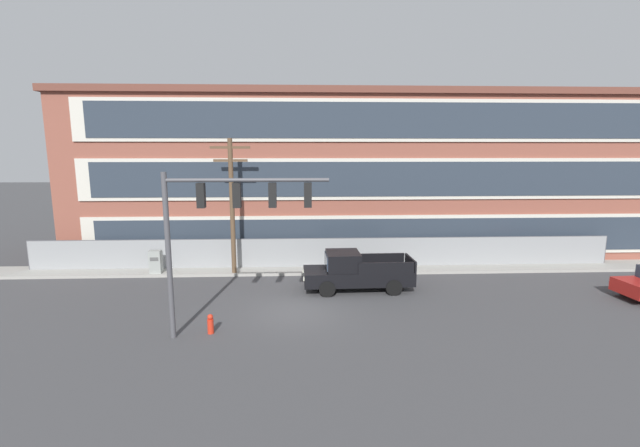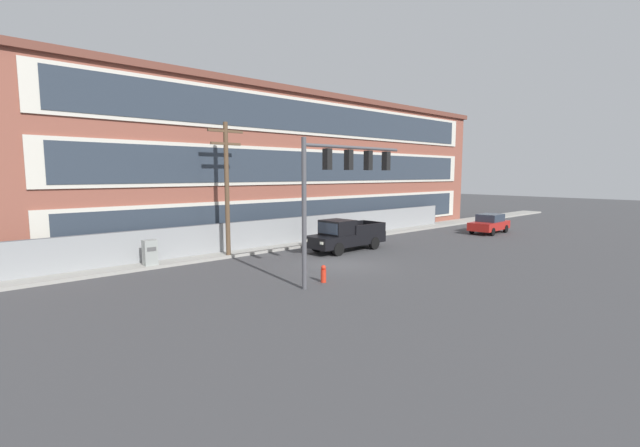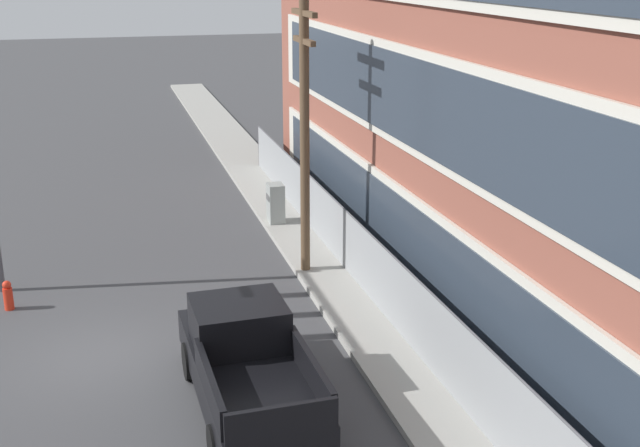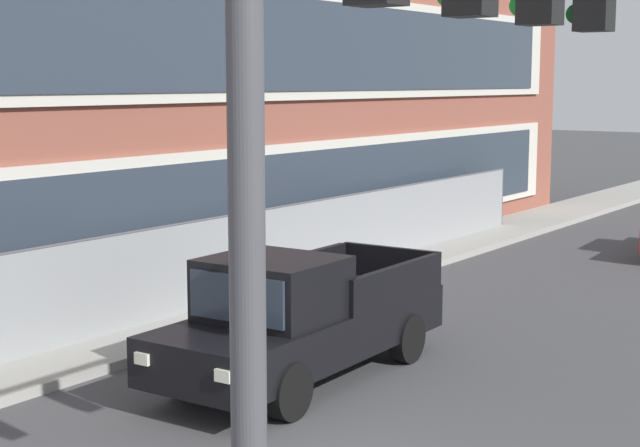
% 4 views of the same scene
% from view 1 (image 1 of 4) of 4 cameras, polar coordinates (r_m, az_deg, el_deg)
% --- Properties ---
extents(ground_plane, '(160.00, 160.00, 0.00)m').
position_cam_1_polar(ground_plane, '(19.30, -3.31, -11.64)').
color(ground_plane, '#424244').
extents(sidewalk_building_side, '(80.00, 2.17, 0.16)m').
position_cam_1_polar(sidewalk_building_side, '(25.46, -3.10, -6.11)').
color(sidewalk_building_side, '#9E9B93').
rests_on(sidewalk_building_side, ground).
extents(brick_mill_building, '(39.54, 9.08, 10.71)m').
position_cam_1_polar(brick_mill_building, '(30.26, 6.83, 6.52)').
color(brick_mill_building, brown).
rests_on(brick_mill_building, ground).
extents(chain_link_fence, '(34.59, 0.06, 1.89)m').
position_cam_1_polar(chain_link_fence, '(25.58, 0.65, -3.98)').
color(chain_link_fence, gray).
rests_on(chain_link_fence, ground).
extents(traffic_signal_mast, '(6.01, 0.43, 6.27)m').
position_cam_1_polar(traffic_signal_mast, '(15.97, -12.87, 1.10)').
color(traffic_signal_mast, '#4C4C51').
rests_on(traffic_signal_mast, ground).
extents(pickup_truck_black, '(5.58, 2.18, 1.99)m').
position_cam_1_polar(pickup_truck_black, '(21.85, 4.75, -6.47)').
color(pickup_truck_black, black).
rests_on(pickup_truck_black, ground).
extents(utility_pole_near_corner, '(2.16, 0.26, 7.68)m').
position_cam_1_polar(utility_pole_near_corner, '(24.18, -11.67, 2.90)').
color(utility_pole_near_corner, brown).
rests_on(utility_pole_near_corner, ground).
extents(electrical_cabinet, '(0.65, 0.53, 1.46)m').
position_cam_1_polar(electrical_cabinet, '(26.01, -21.04, -4.94)').
color(electrical_cabinet, '#939993').
rests_on(electrical_cabinet, ground).
extents(fire_hydrant, '(0.24, 0.24, 0.78)m').
position_cam_1_polar(fire_hydrant, '(17.54, -14.40, -12.85)').
color(fire_hydrant, red).
rests_on(fire_hydrant, ground).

